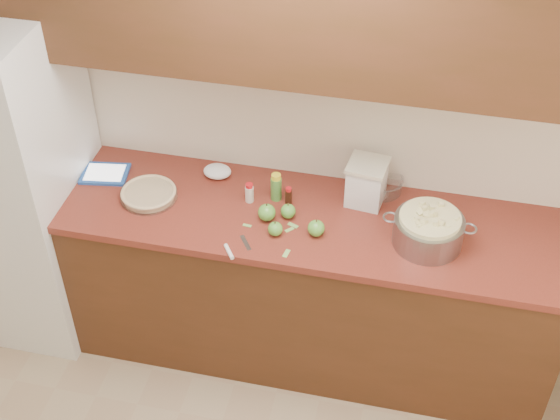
% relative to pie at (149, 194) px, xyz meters
% --- Properties ---
extents(counter_run, '(2.64, 0.68, 0.92)m').
position_rel_pie_xyz_m(counter_run, '(0.70, 0.03, -0.48)').
color(counter_run, '#4D2815').
rests_on(counter_run, ground).
extents(fridge, '(0.70, 0.70, 1.80)m').
position_rel_pie_xyz_m(fridge, '(-0.74, -0.01, -0.04)').
color(fridge, silver).
rests_on(fridge, ground).
extents(pie, '(0.28, 0.28, 0.04)m').
position_rel_pie_xyz_m(pie, '(0.00, 0.00, 0.00)').
color(pie, silver).
rests_on(pie, counter_run).
extents(colander, '(0.42, 0.31, 0.16)m').
position_rel_pie_xyz_m(colander, '(1.34, -0.03, 0.05)').
color(colander, gray).
rests_on(colander, counter_run).
extents(flour_canister, '(0.20, 0.20, 0.22)m').
position_rel_pie_xyz_m(flour_canister, '(1.02, 0.21, 0.09)').
color(flour_canister, white).
rests_on(flour_canister, counter_run).
extents(tablet, '(0.25, 0.21, 0.02)m').
position_rel_pie_xyz_m(tablet, '(-0.28, 0.12, -0.01)').
color(tablet, '#2250A3').
rests_on(tablet, counter_run).
extents(paring_knife, '(0.13, 0.17, 0.02)m').
position_rel_pie_xyz_m(paring_knife, '(0.49, -0.28, -0.01)').
color(paring_knife, gray).
rests_on(paring_knife, counter_run).
extents(lemon_bottle, '(0.05, 0.05, 0.15)m').
position_rel_pie_xyz_m(lemon_bottle, '(0.60, 0.13, 0.05)').
color(lemon_bottle, '#4C8C38').
rests_on(lemon_bottle, counter_run).
extents(cinnamon_shaker, '(0.04, 0.04, 0.10)m').
position_rel_pie_xyz_m(cinnamon_shaker, '(0.48, 0.08, 0.03)').
color(cinnamon_shaker, beige).
rests_on(cinnamon_shaker, counter_run).
extents(vanilla_bottle, '(0.03, 0.03, 0.09)m').
position_rel_pie_xyz_m(vanilla_bottle, '(0.67, 0.11, 0.02)').
color(vanilla_bottle, black).
rests_on(vanilla_bottle, counter_run).
extents(mixing_bowl, '(0.21, 0.21, 0.08)m').
position_rel_pie_xyz_m(mixing_bowl, '(1.09, 0.30, 0.02)').
color(mixing_bowl, silver).
rests_on(mixing_bowl, counter_run).
extents(paper_towel, '(0.15, 0.12, 0.06)m').
position_rel_pie_xyz_m(paper_towel, '(0.28, 0.24, 0.01)').
color(paper_towel, white).
rests_on(paper_towel, counter_run).
extents(apple_left, '(0.08, 0.08, 0.10)m').
position_rel_pie_xyz_m(apple_left, '(0.59, -0.03, 0.02)').
color(apple_left, '#559C36').
rests_on(apple_left, counter_run).
extents(apple_center, '(0.07, 0.07, 0.08)m').
position_rel_pie_xyz_m(apple_center, '(0.69, 0.01, 0.01)').
color(apple_center, '#559C36').
rests_on(apple_center, counter_run).
extents(apple_front, '(0.07, 0.07, 0.08)m').
position_rel_pie_xyz_m(apple_front, '(0.66, -0.12, 0.01)').
color(apple_front, '#559C36').
rests_on(apple_front, counter_run).
extents(apple_extra, '(0.08, 0.08, 0.09)m').
position_rel_pie_xyz_m(apple_extra, '(0.84, -0.08, 0.02)').
color(apple_extra, '#559C36').
rests_on(apple_extra, counter_run).
extents(peel_a, '(0.04, 0.04, 0.00)m').
position_rel_pie_xyz_m(peel_a, '(0.71, -0.08, -0.02)').
color(peel_a, '#87BC5B').
rests_on(peel_a, counter_run).
extents(peel_b, '(0.06, 0.04, 0.00)m').
position_rel_pie_xyz_m(peel_b, '(0.72, -0.05, -0.02)').
color(peel_b, '#87BC5B').
rests_on(peel_b, counter_run).
extents(peel_c, '(0.03, 0.05, 0.00)m').
position_rel_pie_xyz_m(peel_c, '(0.73, -0.24, -0.02)').
color(peel_c, '#87BC5B').
rests_on(peel_c, counter_run).
extents(peel_d, '(0.04, 0.02, 0.00)m').
position_rel_pie_xyz_m(peel_d, '(0.51, -0.09, -0.02)').
color(peel_d, '#87BC5B').
rests_on(peel_d, counter_run).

